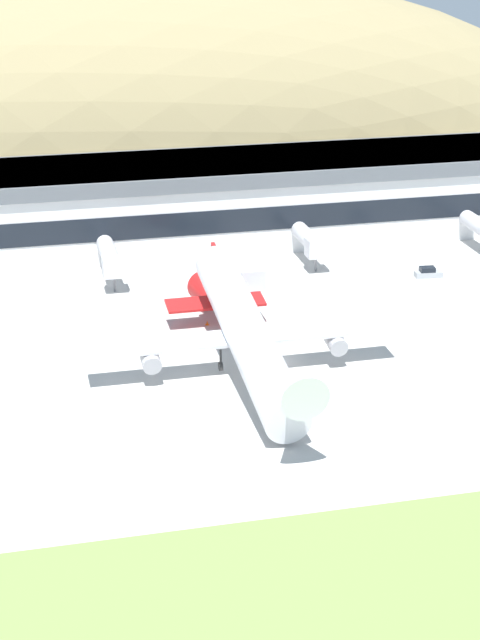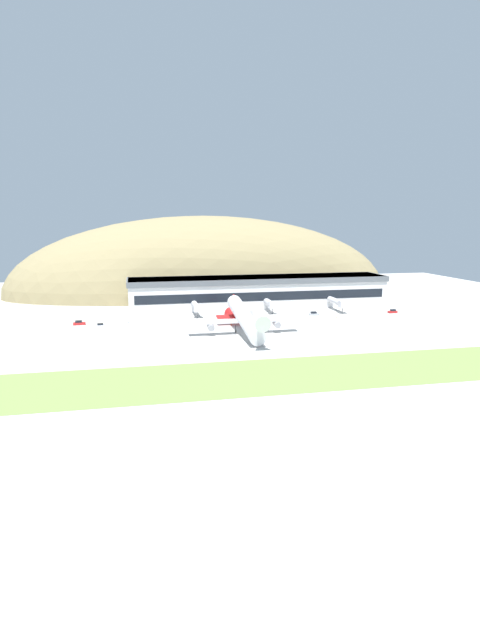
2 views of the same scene
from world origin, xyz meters
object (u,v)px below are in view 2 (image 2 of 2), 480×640
(cargo_airplane, at_px, (244,318))
(jetway_0, at_px, (196,307))
(terminal_building, at_px, (259,290))
(jetway_2, at_px, (338,302))
(service_car_0, at_px, (100,325))
(service_car_3, at_px, (79,323))
(traffic_cone_0, at_px, (336,317))
(box_truck, at_px, (119,320))
(jetway_1, at_px, (270,304))
(service_car_2, at_px, (393,311))
(traffic_cone_1, at_px, (231,324))
(service_car_1, at_px, (314,314))
(fuel_truck, at_px, (243,314))

(cargo_airplane, bearing_deg, jetway_0, 107.69)
(terminal_building, height_order, jetway_2, terminal_building)
(service_car_0, bearing_deg, service_car_3, 143.87)
(traffic_cone_0, bearing_deg, box_truck, 176.27)
(jetway_1, relative_size, service_car_3, 2.59)
(service_car_2, height_order, service_car_3, service_car_3)
(terminal_building, distance_m, traffic_cone_1, 43.50)
(box_truck, bearing_deg, jetway_0, 16.59)
(traffic_cone_1, bearing_deg, service_car_2, 7.77)
(jetway_1, bearing_deg, box_truck, -170.78)
(jetway_1, distance_m, service_car_0, 70.72)
(jetway_0, bearing_deg, service_car_0, -159.43)
(service_car_0, bearing_deg, service_car_1, 3.61)
(service_car_3, bearing_deg, traffic_cone_1, -11.86)
(jetway_2, xyz_separation_m, fuel_truck, (-43.37, -6.90, -2.41))
(terminal_building, relative_size, cargo_airplane, 2.33)
(fuel_truck, height_order, traffic_cone_1, fuel_truck)
(service_car_2, bearing_deg, service_car_3, 179.12)
(jetway_2, relative_size, traffic_cone_1, 28.06)
(service_car_0, height_order, service_car_3, service_car_3)
(terminal_building, xyz_separation_m, fuel_truck, (-13.22, -26.17, -6.11))
(cargo_airplane, relative_size, box_truck, 7.11)
(jetway_0, xyz_separation_m, cargo_airplane, (11.82, -37.06, 1.64))
(traffic_cone_0, bearing_deg, service_car_2, 9.24)
(service_car_0, height_order, traffic_cone_1, service_car_0)
(service_car_2, height_order, traffic_cone_0, service_car_2)
(jetway_0, distance_m, service_car_0, 40.09)
(jetway_0, distance_m, service_car_2, 83.00)
(service_car_2, bearing_deg, traffic_cone_1, -172.23)
(traffic_cone_1, bearing_deg, fuel_truck, 58.97)
(jetway_0, relative_size, service_car_1, 3.12)
(terminal_building, relative_size, service_car_1, 27.25)
(jetway_0, bearing_deg, traffic_cone_0, -14.98)
(fuel_truck, bearing_deg, service_car_3, 179.91)
(fuel_truck, bearing_deg, jetway_0, 154.49)
(cargo_airplane, relative_size, fuel_truck, 5.91)
(box_truck, distance_m, traffic_cone_1, 42.69)
(traffic_cone_0, bearing_deg, traffic_cone_1, -173.14)
(service_car_2, relative_size, traffic_cone_0, 6.56)
(jetway_1, relative_size, cargo_airplane, 0.23)
(jetway_2, height_order, service_car_0, jetway_2)
(jetway_2, distance_m, service_car_0, 99.24)
(jetway_1, relative_size, traffic_cone_0, 19.98)
(cargo_airplane, height_order, service_car_1, cargo_airplane)
(jetway_2, bearing_deg, jetway_0, 178.58)
(jetway_1, distance_m, traffic_cone_0, 28.36)
(service_car_0, bearing_deg, traffic_cone_0, -0.42)
(cargo_airplane, relative_size, service_car_0, 12.69)
(service_car_1, distance_m, fuel_truck, 29.99)
(jetway_2, distance_m, box_truck, 91.97)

